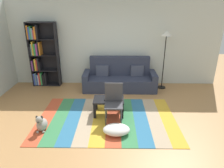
% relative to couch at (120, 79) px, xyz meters
% --- Properties ---
extents(ground_plane, '(14.00, 14.00, 0.00)m').
position_rel_couch_xyz_m(ground_plane, '(-0.17, -2.02, -0.34)').
color(ground_plane, '#B27F4C').
extents(back_wall, '(6.80, 0.10, 2.70)m').
position_rel_couch_xyz_m(back_wall, '(-0.17, 0.53, 1.01)').
color(back_wall, silver).
rests_on(back_wall, ground_plane).
extents(rug, '(3.21, 2.11, 0.01)m').
position_rel_couch_xyz_m(rug, '(-0.33, -1.87, -0.33)').
color(rug, '#C64C2D').
rests_on(rug, ground_plane).
extents(couch, '(2.26, 0.80, 1.00)m').
position_rel_couch_xyz_m(couch, '(0.00, 0.00, 0.00)').
color(couch, '#2D3347').
rests_on(couch, ground_plane).
extents(bookshelf, '(0.90, 0.28, 2.04)m').
position_rel_couch_xyz_m(bookshelf, '(-2.54, 0.28, 0.63)').
color(bookshelf, black).
rests_on(bookshelf, ground_plane).
extents(coffee_table, '(0.73, 0.49, 0.40)m').
position_rel_couch_xyz_m(coffee_table, '(-0.30, -1.64, -0.00)').
color(coffee_table, black).
rests_on(coffee_table, rug).
extents(pouf, '(0.56, 0.41, 0.19)m').
position_rel_couch_xyz_m(pouf, '(-0.11, -2.47, -0.23)').
color(pouf, white).
rests_on(pouf, rug).
extents(dog, '(0.22, 0.35, 0.40)m').
position_rel_couch_xyz_m(dog, '(-1.70, -2.36, -0.18)').
color(dog, '#9E998E').
rests_on(dog, ground_plane).
extents(standing_lamp, '(0.32, 0.32, 1.80)m').
position_rel_couch_xyz_m(standing_lamp, '(1.37, 0.09, 1.17)').
color(standing_lamp, black).
rests_on(standing_lamp, ground_plane).
extents(tv_remote, '(0.08, 0.16, 0.02)m').
position_rel_couch_xyz_m(tv_remote, '(-0.36, -1.66, 0.08)').
color(tv_remote, black).
rests_on(tv_remote, coffee_table).
extents(folding_chair, '(0.40, 0.40, 0.90)m').
position_rel_couch_xyz_m(folding_chair, '(-0.17, -1.94, 0.20)').
color(folding_chair, '#38383D').
rests_on(folding_chair, ground_plane).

